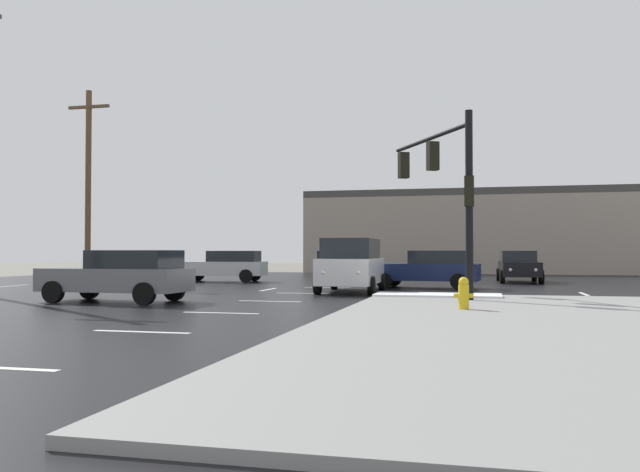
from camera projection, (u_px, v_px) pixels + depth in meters
The scene contains 14 objects.
ground_plane at pixel (316, 291), 26.21m from camera, with size 120.00×120.00×0.00m, color slate.
road_asphalt at pixel (316, 291), 26.21m from camera, with size 44.00×44.00×0.02m, color black.
snow_strip_curbside at pixel (438, 295), 21.16m from camera, with size 4.00×1.60×0.06m, color white.
lane_markings at pixel (339, 293), 24.59m from camera, with size 36.15×36.15×0.01m.
traffic_signal_mast at pixel (445, 177), 20.99m from camera, with size 2.86×4.93×5.61m.
fire_hydrant at pixel (464, 293), 16.28m from camera, with size 0.48×0.26×0.79m.
strip_building_background at pixel (469, 233), 49.06m from camera, with size 23.37×8.00×5.96m.
sedan_grey at pixel (120, 275), 20.15m from camera, with size 4.59×2.15×1.58m.
sedan_navy at pixel (429, 268), 27.79m from camera, with size 4.66×2.37×1.58m.
sedan_silver at pixel (225, 265), 33.76m from camera, with size 4.66×2.37×1.58m.
sedan_black at pixel (518, 266), 33.31m from camera, with size 2.12×4.58×1.58m.
sedan_green at pixel (334, 263), 39.38m from camera, with size 2.42×4.68×1.58m.
suv_white at pixel (352, 264), 25.14m from camera, with size 2.28×4.88×2.03m.
utility_pole_far at pixel (88, 182), 32.36m from camera, with size 2.20×0.28×9.49m.
Camera 1 is at (6.26, -25.49, 1.56)m, focal length 37.05 mm.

